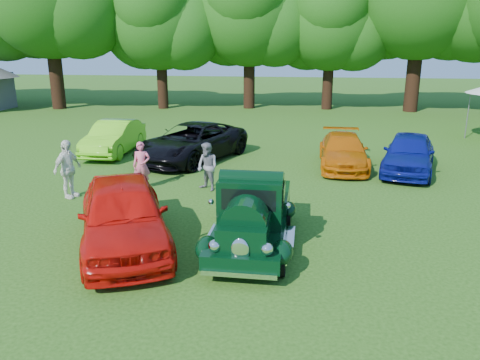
# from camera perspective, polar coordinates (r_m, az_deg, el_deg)

# --- Properties ---
(ground) EXTENTS (120.00, 120.00, 0.00)m
(ground) POSITION_cam_1_polar(r_m,az_deg,el_deg) (10.93, -1.87, -8.57)
(ground) COLOR #204710
(ground) RESTS_ON ground
(hero_pickup) EXTENTS (2.03, 4.36, 1.71)m
(hero_pickup) POSITION_cam_1_polar(r_m,az_deg,el_deg) (10.97, 1.50, -4.29)
(hero_pickup) COLOR black
(hero_pickup) RESTS_ON ground
(red_convertible) EXTENTS (3.74, 5.14, 1.63)m
(red_convertible) POSITION_cam_1_polar(r_m,az_deg,el_deg) (11.15, -14.04, -4.02)
(red_convertible) COLOR red
(red_convertible) RESTS_ON ground
(back_car_lime) EXTENTS (1.58, 4.30, 1.41)m
(back_car_lime) POSITION_cam_1_polar(r_m,az_deg,el_deg) (20.96, -15.12, 5.01)
(back_car_lime) COLOR #65D01B
(back_car_lime) RESTS_ON ground
(back_car_black) EXTENTS (4.36, 5.95, 1.50)m
(back_car_black) POSITION_cam_1_polar(r_m,az_deg,el_deg) (19.13, -5.87, 4.60)
(back_car_black) COLOR black
(back_car_black) RESTS_ON ground
(back_car_orange) EXTENTS (1.76, 4.32, 1.25)m
(back_car_orange) POSITION_cam_1_polar(r_m,az_deg,el_deg) (18.45, 12.47, 3.46)
(back_car_orange) COLOR #BF5906
(back_car_orange) RESTS_ON ground
(back_car_blue) EXTENTS (2.74, 4.59, 1.46)m
(back_car_blue) POSITION_cam_1_polar(r_m,az_deg,el_deg) (18.28, 19.90, 3.10)
(back_car_blue) COLOR navy
(back_car_blue) RESTS_ON ground
(spectator_pink) EXTENTS (0.64, 0.50, 1.56)m
(spectator_pink) POSITION_cam_1_polar(r_m,az_deg,el_deg) (15.58, -11.90, 1.75)
(spectator_pink) COLOR #DF5C7B
(spectator_pink) RESTS_ON ground
(spectator_grey) EXTENTS (0.96, 0.92, 1.56)m
(spectator_grey) POSITION_cam_1_polar(r_m,az_deg,el_deg) (15.09, -3.98, 1.61)
(spectator_grey) COLOR gray
(spectator_grey) RESTS_ON ground
(spectator_white) EXTENTS (0.72, 1.14, 1.81)m
(spectator_white) POSITION_cam_1_polar(r_m,az_deg,el_deg) (15.23, -20.28, 1.24)
(spectator_white) COLOR silver
(spectator_white) RESTS_ON ground
(tree_line) EXTENTS (63.74, 11.05, 12.39)m
(tree_line) POSITION_cam_1_polar(r_m,az_deg,el_deg) (33.95, 4.78, 20.76)
(tree_line) COLOR black
(tree_line) RESTS_ON ground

